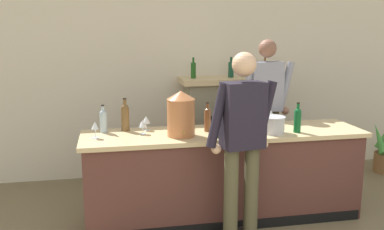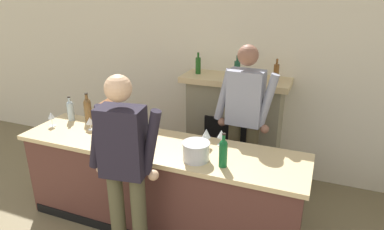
# 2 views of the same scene
# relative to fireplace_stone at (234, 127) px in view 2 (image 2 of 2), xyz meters

# --- Properties ---
(wall_back_panel) EXTENTS (12.00, 0.07, 2.75)m
(wall_back_panel) POSITION_rel_fireplace_stone_xyz_m (-0.27, 0.26, 0.70)
(wall_back_panel) COLOR beige
(wall_back_panel) RESTS_ON ground_plane
(bar_counter) EXTENTS (2.85, 0.71, 0.92)m
(bar_counter) POSITION_rel_fireplace_stone_xyz_m (-0.42, -1.28, -0.21)
(bar_counter) COLOR #552F28
(bar_counter) RESTS_ON ground_plane
(fireplace_stone) EXTENTS (1.30, 0.52, 1.59)m
(fireplace_stone) POSITION_rel_fireplace_stone_xyz_m (0.00, 0.00, 0.00)
(fireplace_stone) COLOR gray
(fireplace_stone) RESTS_ON ground_plane
(person_customer) EXTENTS (0.65, 0.34, 1.75)m
(person_customer) POSITION_rel_fireplace_stone_xyz_m (-0.42, -1.86, 0.30)
(person_customer) COLOR #4D4930
(person_customer) RESTS_ON ground_plane
(person_bartender) EXTENTS (0.66, 0.32, 1.82)m
(person_bartender) POSITION_rel_fireplace_stone_xyz_m (0.27, -0.62, 0.34)
(person_bartender) COLOR brown
(person_bartender) RESTS_ON ground_plane
(copper_dispenser) EXTENTS (0.27, 0.31, 0.44)m
(copper_dispenser) POSITION_rel_fireplace_stone_xyz_m (-0.88, -1.37, 0.47)
(copper_dispenser) COLOR #B66E40
(copper_dispenser) RESTS_ON bar_counter
(ice_bucket_steel) EXTENTS (0.24, 0.24, 0.17)m
(ice_bucket_steel) POSITION_rel_fireplace_stone_xyz_m (0.04, -1.43, 0.34)
(ice_bucket_steel) COLOR silver
(ice_bucket_steel) RESTS_ON bar_counter
(wine_bottle_rose_blush) EXTENTS (0.07, 0.07, 0.30)m
(wine_bottle_rose_blush) POSITION_rel_fireplace_stone_xyz_m (0.29, -1.45, 0.39)
(wine_bottle_rose_blush) COLOR #0F5426
(wine_bottle_rose_blush) RESTS_ON bar_counter
(wine_bottle_burgundy_dark) EXTENTS (0.08, 0.08, 0.34)m
(wine_bottle_burgundy_dark) POSITION_rel_fireplace_stone_xyz_m (-1.40, -1.05, 0.40)
(wine_bottle_burgundy_dark) COLOR brown
(wine_bottle_burgundy_dark) RESTS_ON bar_counter
(wine_bottle_merlot_tall) EXTENTS (0.08, 0.08, 0.33)m
(wine_bottle_merlot_tall) POSITION_rel_fireplace_stone_xyz_m (-0.53, -1.50, 0.40)
(wine_bottle_merlot_tall) COLOR #24452C
(wine_bottle_merlot_tall) RESTS_ON bar_counter
(wine_bottle_port_short) EXTENTS (0.07, 0.07, 0.30)m
(wine_bottle_port_short) POSITION_rel_fireplace_stone_xyz_m (-0.58, -1.24, 0.39)
(wine_bottle_port_short) COLOR brown
(wine_bottle_port_short) RESTS_ON bar_counter
(wine_bottle_cabernet_heavy) EXTENTS (0.07, 0.07, 0.28)m
(wine_bottle_cabernet_heavy) POSITION_rel_fireplace_stone_xyz_m (-1.61, -1.08, 0.38)
(wine_bottle_cabernet_heavy) COLOR #9FB6C0
(wine_bottle_cabernet_heavy) RESTS_ON bar_counter
(wine_glass_mid_counter) EXTENTS (0.08, 0.08, 0.16)m
(wine_glass_mid_counter) POSITION_rel_fireplace_stone_xyz_m (0.16, -1.07, 0.36)
(wine_glass_mid_counter) COLOR silver
(wine_glass_mid_counter) RESTS_ON bar_counter
(wine_glass_by_dispenser) EXTENTS (0.08, 0.08, 0.14)m
(wine_glass_by_dispenser) POSITION_rel_fireplace_stone_xyz_m (-1.24, -1.23, 0.35)
(wine_glass_by_dispenser) COLOR silver
(wine_glass_by_dispenser) RESTS_ON bar_counter
(wine_glass_front_right) EXTENTS (0.09, 0.09, 0.15)m
(wine_glass_front_right) POSITION_rel_fireplace_stone_xyz_m (-1.19, -1.07, 0.36)
(wine_glass_front_right) COLOR silver
(wine_glass_front_right) RESTS_ON bar_counter
(wine_glass_back_row) EXTENTS (0.08, 0.08, 0.18)m
(wine_glass_back_row) POSITION_rel_fireplace_stone_xyz_m (0.03, -1.15, 0.38)
(wine_glass_back_row) COLOR silver
(wine_glass_back_row) RESTS_ON bar_counter
(wine_glass_near_bucket) EXTENTS (0.07, 0.07, 0.16)m
(wine_glass_near_bucket) POSITION_rel_fireplace_stone_xyz_m (-1.69, -1.30, 0.37)
(wine_glass_near_bucket) COLOR silver
(wine_glass_near_bucket) RESTS_ON bar_counter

